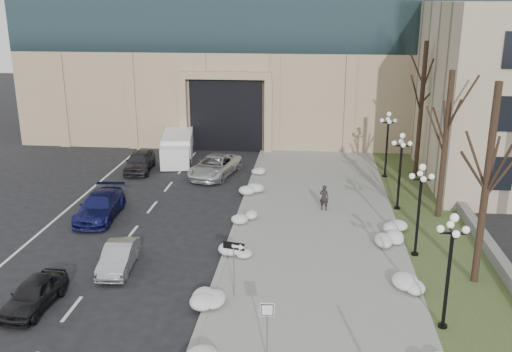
# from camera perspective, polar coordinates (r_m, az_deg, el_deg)

# --- Properties ---
(sidewalk) EXTENTS (9.00, 40.00, 0.12)m
(sidewalk) POSITION_cam_1_polar(r_m,az_deg,el_deg) (30.32, 6.10, -6.32)
(sidewalk) COLOR gray
(sidewalk) RESTS_ON ground
(curb) EXTENTS (0.30, 40.00, 0.14)m
(curb) POSITION_cam_1_polar(r_m,az_deg,el_deg) (30.59, -2.40, -5.99)
(curb) COLOR gray
(curb) RESTS_ON ground
(grass_strip) EXTENTS (4.00, 40.00, 0.10)m
(grass_strip) POSITION_cam_1_polar(r_m,az_deg,el_deg) (31.10, 18.24, -6.54)
(grass_strip) COLOR #3D4A25
(grass_strip) RESTS_ON ground
(stone_wall) EXTENTS (0.50, 30.00, 0.70)m
(stone_wall) POSITION_cam_1_polar(r_m,az_deg,el_deg) (33.27, 20.96, -4.69)
(stone_wall) COLOR gray
(stone_wall) RESTS_ON ground
(car_a) EXTENTS (1.72, 3.78, 1.26)m
(car_a) POSITION_cam_1_polar(r_m,az_deg,el_deg) (25.45, -21.32, -10.92)
(car_a) COLOR black
(car_a) RESTS_ON ground
(car_b) EXTENTS (1.59, 3.81, 1.22)m
(car_b) POSITION_cam_1_polar(r_m,az_deg,el_deg) (27.63, -13.57, -7.91)
(car_b) COLOR #969A9D
(car_b) RESTS_ON ground
(car_c) EXTENTS (2.34, 5.13, 1.46)m
(car_c) POSITION_cam_1_polar(r_m,az_deg,el_deg) (34.12, -15.34, -2.92)
(car_c) COLOR navy
(car_c) RESTS_ON ground
(car_d) EXTENTS (3.59, 5.75, 1.48)m
(car_d) POSITION_cam_1_polar(r_m,az_deg,el_deg) (40.76, -4.15, 0.99)
(car_d) COLOR silver
(car_d) RESTS_ON ground
(car_e) EXTENTS (2.18, 4.57, 1.51)m
(car_e) POSITION_cam_1_polar(r_m,az_deg,el_deg) (42.70, -11.56, 1.45)
(car_e) COLOR #29282D
(car_e) RESTS_ON ground
(pedestrian) EXTENTS (0.65, 0.52, 1.54)m
(pedestrian) POSITION_cam_1_polar(r_m,az_deg,el_deg) (34.05, 6.83, -2.15)
(pedestrian) COLOR black
(pedestrian) RESTS_ON sidewalk
(box_truck) EXTENTS (3.20, 6.62, 2.02)m
(box_truck) POSITION_cam_1_polar(r_m,az_deg,el_deg) (44.99, -7.87, 2.75)
(box_truck) COLOR silver
(box_truck) RESTS_ON ground
(one_way_sign) EXTENTS (0.97, 0.41, 2.63)m
(one_way_sign) POSITION_cam_1_polar(r_m,az_deg,el_deg) (23.61, -1.88, -7.73)
(one_way_sign) COLOR slate
(one_way_sign) RESTS_ON ground
(keep_sign) EXTENTS (0.50, 0.08, 2.33)m
(keep_sign) POSITION_cam_1_polar(r_m,az_deg,el_deg) (20.02, 1.12, -14.13)
(keep_sign) COLOR slate
(keep_sign) RESTS_ON ground
(snow_clump_c) EXTENTS (1.10, 1.60, 0.36)m
(snow_clump_c) POSITION_cam_1_polar(r_m,az_deg,el_deg) (24.11, -4.52, -12.21)
(snow_clump_c) COLOR white
(snow_clump_c) RESTS_ON sidewalk
(snow_clump_d) EXTENTS (1.10, 1.60, 0.36)m
(snow_clump_d) POSITION_cam_1_polar(r_m,az_deg,el_deg) (27.96, -1.97, -7.80)
(snow_clump_d) COLOR white
(snow_clump_d) RESTS_ON sidewalk
(snow_clump_e) EXTENTS (1.10, 1.60, 0.36)m
(snow_clump_e) POSITION_cam_1_polar(r_m,az_deg,el_deg) (32.31, -1.06, -4.23)
(snow_clump_e) COLOR white
(snow_clump_e) RESTS_ON sidewalk
(snow_clump_f) EXTENTS (1.10, 1.60, 0.36)m
(snow_clump_f) POSITION_cam_1_polar(r_m,az_deg,el_deg) (36.94, -0.69, -1.42)
(snow_clump_f) COLOR white
(snow_clump_f) RESTS_ON sidewalk
(snow_clump_g) EXTENTS (1.10, 1.60, 0.36)m
(snow_clump_g) POSITION_cam_1_polar(r_m,az_deg,el_deg) (40.60, 0.56, 0.32)
(snow_clump_g) COLOR white
(snow_clump_g) RESTS_ON sidewalk
(snow_clump_i) EXTENTS (1.10, 1.60, 0.36)m
(snow_clump_i) POSITION_cam_1_polar(r_m,az_deg,el_deg) (25.79, 15.10, -10.72)
(snow_clump_i) COLOR white
(snow_clump_i) RESTS_ON sidewalk
(snow_clump_j) EXTENTS (1.10, 1.60, 0.36)m
(snow_clump_j) POSITION_cam_1_polar(r_m,az_deg,el_deg) (31.96, 13.89, -5.01)
(snow_clump_j) COLOR white
(snow_clump_j) RESTS_ON sidewalk
(snow_clump_k) EXTENTS (1.10, 1.60, 0.36)m
(snow_clump_k) POSITION_cam_1_polar(r_m,az_deg,el_deg) (30.36, 13.13, -6.17)
(snow_clump_k) COLOR white
(snow_clump_k) RESTS_ON sidewalk
(lamppost_a) EXTENTS (1.18, 1.18, 4.76)m
(lamppost_a) POSITION_cam_1_polar(r_m,az_deg,el_deg) (22.40, 18.85, -7.62)
(lamppost_a) COLOR black
(lamppost_a) RESTS_ON ground
(lamppost_b) EXTENTS (1.18, 1.18, 4.76)m
(lamppost_b) POSITION_cam_1_polar(r_m,az_deg,el_deg) (28.31, 16.07, -2.12)
(lamppost_b) COLOR black
(lamppost_b) RESTS_ON ground
(lamppost_c) EXTENTS (1.18, 1.18, 4.76)m
(lamppost_c) POSITION_cam_1_polar(r_m,az_deg,el_deg) (34.43, 14.27, 1.46)
(lamppost_c) COLOR black
(lamppost_c) RESTS_ON ground
(lamppost_d) EXTENTS (1.18, 1.18, 4.76)m
(lamppost_d) POSITION_cam_1_polar(r_m,az_deg,el_deg) (40.67, 13.02, 3.95)
(lamppost_d) COLOR black
(lamppost_d) RESTS_ON ground
(tree_near) EXTENTS (3.20, 3.20, 9.00)m
(tree_near) POSITION_cam_1_polar(r_m,az_deg,el_deg) (25.72, 22.33, 1.74)
(tree_near) COLOR black
(tree_near) RESTS_ON ground
(tree_mid) EXTENTS (3.20, 3.20, 8.50)m
(tree_mid) POSITION_cam_1_polar(r_m,az_deg,el_deg) (33.32, 18.57, 4.88)
(tree_mid) COLOR black
(tree_mid) RESTS_ON ground
(tree_far) EXTENTS (3.20, 3.20, 9.50)m
(tree_far) POSITION_cam_1_polar(r_m,az_deg,el_deg) (40.93, 16.31, 8.17)
(tree_far) COLOR black
(tree_far) RESTS_ON ground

